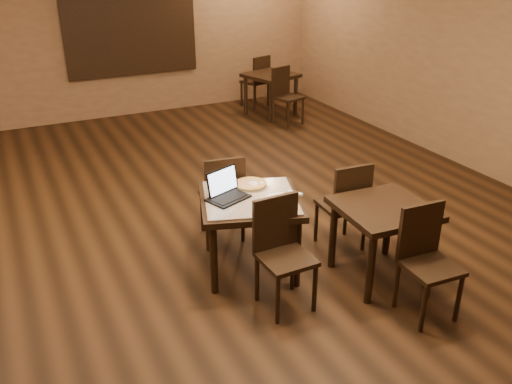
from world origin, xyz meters
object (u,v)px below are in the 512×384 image
other_table_a_chair_far (258,78)px  other_table_c (383,218)px  chair_main_near (281,246)px  other_table_c_chair_far (346,202)px  other_table_c_chair_near (425,254)px  tiled_table (250,207)px  other_table_a (271,81)px  pizza_pan (250,185)px  other_table_a_chair_near (285,92)px  chair_main_far (223,193)px  laptop (226,190)px

other_table_a_chair_far → other_table_c: size_ratio=1.16×
chair_main_near → other_table_c_chair_far: size_ratio=1.02×
chair_main_near → other_table_c_chair_near: size_ratio=1.02×
tiled_table → other_table_a: size_ratio=1.15×
tiled_table → pizza_pan: bearing=81.6°
pizza_pan → chair_main_near: bearing=-98.2°
chair_main_near → other_table_a_chair_near: bearing=58.9°
chair_main_far → laptop: bearing=78.9°
other_table_a → other_table_c_chair_near: size_ratio=1.04×
other_table_c_chair_far → other_table_a_chair_near: bearing=-107.5°
tiled_table → other_table_a: tiled_table is taller
other_table_a_chair_far → other_table_c: 6.02m
tiled_table → other_table_a_chair_near: size_ratio=1.18×
chair_main_far → other_table_a_chair_far: size_ratio=0.99×
tiled_table → other_table_c_chair_near: (1.03, -1.25, -0.11)m
chair_main_far → other_table_c_chair_near: size_ratio=1.00×
tiled_table → other_table_c_chair_far: bearing=11.4°
pizza_pan → other_table_a: pizza_pan is taller
chair_main_near → pizza_pan: chair_main_near is taller
tiled_table → other_table_c: (1.02, -0.69, -0.04)m
laptop → tiled_table: bearing=-49.3°
laptop → pizza_pan: 0.35m
other_table_a → pizza_pan: bearing=-137.4°
pizza_pan → other_table_c: pizza_pan is taller
pizza_pan → other_table_c: (0.90, -0.93, -0.14)m
chair_main_near → other_table_c_chair_far: chair_main_near is taller
laptop → other_table_c_chair_near: (1.23, -1.36, -0.28)m
other_table_a → other_table_c_chair_far: other_table_c_chair_far is taller
chair_main_far → pizza_pan: (0.13, -0.38, 0.22)m
chair_main_far → other_table_a: (2.62, 3.91, 0.08)m
laptop → other_table_a_chair_far: bearing=39.7°
chair_main_far → other_table_c_chair_far: same height
other_table_c_chair_near → other_table_c_chair_far: size_ratio=1.00×
chair_main_far → laptop: size_ratio=2.23×
laptop → chair_main_near: bearing=-95.4°
chair_main_far → other_table_c: chair_main_far is taller
laptop → pizza_pan: laptop is taller
pizza_pan → other_table_c_chair_far: 0.99m
tiled_table → other_table_c: 1.23m
other_table_a → other_table_c: bearing=-124.2°
other_table_a → other_table_c: other_table_a is taller
tiled_table → chair_main_far: (-0.01, 0.62, -0.11)m
other_table_a_chair_near → other_table_c: 4.90m
other_table_c_chair_far → other_table_c_chair_near: bearing=94.1°
tiled_table → other_table_c: size_ratio=1.37×
chair_main_far → pizza_pan: chair_main_far is taller
other_table_a → other_table_c_chair_near: (-1.58, -5.78, -0.08)m
other_table_a → chair_main_far: bearing=-141.1°
other_table_c → other_table_c_chair_far: (-0.01, 0.57, -0.08)m
chair_main_far → other_table_c_chair_near: same height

